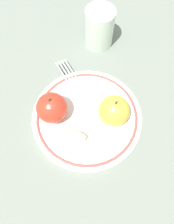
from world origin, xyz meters
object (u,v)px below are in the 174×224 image
drinking_glass (99,28)px  apple_red_whole (114,111)px  apple_slice_front (72,137)px  plate (87,117)px  apple_second_whole (52,108)px  fork (80,92)px

drinking_glass → apple_red_whole: bearing=53.8°
apple_slice_front → drinking_glass: 0.29m
apple_slice_front → plate: bearing=-113.9°
apple_second_whole → fork: apple_second_whole is taller
apple_red_whole → apple_slice_front: apple_red_whole is taller
plate → fork: bearing=-116.8°
plate → apple_red_whole: size_ratio=3.30×
apple_red_whole → drinking_glass: (-0.14, -0.19, 0.00)m
plate → apple_second_whole: (0.05, -0.05, 0.04)m
plate → fork: size_ratio=1.29×
apple_slice_front → fork: size_ratio=0.32×
plate → apple_slice_front: bearing=17.1°
apple_red_whole → apple_slice_front: size_ratio=1.22×
fork → apple_second_whole: bearing=105.6°
apple_red_whole → fork: size_ratio=0.39×
apple_second_whole → apple_slice_front: size_ratio=1.22×
apple_slice_front → apple_second_whole: bearing=-45.7°
apple_slice_front → fork: bearing=-90.4°
apple_slice_front → drinking_glass: drinking_glass is taller
fork → drinking_glass: bearing=-46.0°
apple_slice_front → fork: (-0.09, -0.07, -0.01)m
apple_red_whole → fork: 0.10m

